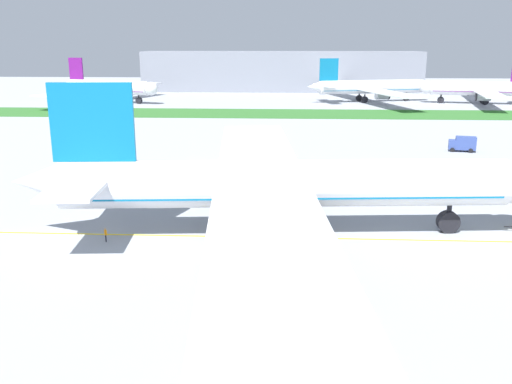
# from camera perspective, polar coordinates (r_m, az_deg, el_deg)

# --- Properties ---
(ground_plane) EXTENTS (600.00, 600.00, 0.00)m
(ground_plane) POSITION_cam_1_polar(r_m,az_deg,el_deg) (66.86, 1.65, -3.58)
(ground_plane) COLOR #9399A0
(ground_plane) RESTS_ON ground
(apron_taxi_line) EXTENTS (280.00, 0.36, 0.01)m
(apron_taxi_line) POSITION_cam_1_polar(r_m,az_deg,el_deg) (63.13, 1.55, -4.73)
(apron_taxi_line) COLOR yellow
(apron_taxi_line) RESTS_ON ground
(grass_median_strip) EXTENTS (320.00, 24.00, 0.10)m
(grass_median_strip) POSITION_cam_1_polar(r_m,az_deg,el_deg) (175.65, 2.63, 8.14)
(grass_median_strip) COLOR #2D6628
(grass_median_strip) RESTS_ON ground
(airliner_foreground) EXTENTS (60.10, 97.17, 17.45)m
(airliner_foreground) POSITION_cam_1_polar(r_m,az_deg,el_deg) (62.58, 2.14, 0.76)
(airliner_foreground) COLOR white
(airliner_foreground) RESTS_ON ground
(ground_crew_wingwalker_port) EXTENTS (0.41, 0.52, 1.64)m
(ground_crew_wingwalker_port) POSITION_cam_1_polar(r_m,az_deg,el_deg) (63.73, -15.35, -4.15)
(ground_crew_wingwalker_port) COLOR black
(ground_crew_wingwalker_port) RESTS_ON ground
(ground_crew_marshaller_front) EXTENTS (0.33, 0.59, 1.69)m
(ground_crew_marshaller_front) POSITION_cam_1_polar(r_m,az_deg,el_deg) (40.56, 0.81, -15.12)
(ground_crew_marshaller_front) COLOR black
(ground_crew_marshaller_front) RESTS_ON ground
(ground_crew_wingwalker_starboard) EXTENTS (0.59, 0.39, 1.75)m
(ground_crew_wingwalker_starboard) POSITION_cam_1_polar(r_m,az_deg,el_deg) (64.64, 7.11, -3.37)
(ground_crew_wingwalker_starboard) COLOR black
(ground_crew_wingwalker_starboard) RESTS_ON ground
(service_truck_baggage_loader) EXTENTS (5.63, 3.47, 3.09)m
(service_truck_baggage_loader) POSITION_cam_1_polar(r_m,az_deg,el_deg) (120.69, 20.67, 4.73)
(service_truck_baggage_loader) COLOR #33478C
(service_truck_baggage_loader) RESTS_ON ground
(parked_airliner_far_left) EXTENTS (41.94, 66.27, 16.30)m
(parked_airliner_far_left) POSITION_cam_1_polar(r_m,az_deg,el_deg) (217.00, -15.18, 10.43)
(parked_airliner_far_left) COLOR white
(parked_airliner_far_left) RESTS_ON ground
(parked_airliner_far_centre) EXTENTS (47.51, 76.29, 16.22)m
(parked_airliner_far_centre) POSITION_cam_1_polar(r_m,az_deg,el_deg) (215.51, 11.58, 10.61)
(parked_airliner_far_centre) COLOR white
(parked_airliner_far_centre) RESTS_ON ground
(parked_airliner_far_right) EXTENTS (41.45, 64.46, 16.29)m
(parked_airliner_far_right) POSITION_cam_1_polar(r_m,az_deg,el_deg) (219.58, 22.16, 9.90)
(parked_airliner_far_right) COLOR white
(parked_airliner_far_right) RESTS_ON ground
(terminal_building) EXTENTS (127.38, 20.00, 18.00)m
(terminal_building) POSITION_cam_1_polar(r_m,az_deg,el_deg) (260.85, 2.64, 12.40)
(terminal_building) COLOR gray
(terminal_building) RESTS_ON ground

